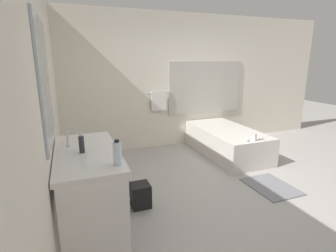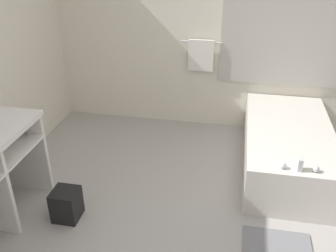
{
  "view_description": "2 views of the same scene",
  "coord_description": "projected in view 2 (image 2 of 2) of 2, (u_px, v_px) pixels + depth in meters",
  "views": [
    {
      "loc": [
        -2.0,
        -2.83,
        1.8
      ],
      "look_at": [
        -0.66,
        0.67,
        0.84
      ],
      "focal_mm": 28.0,
      "sensor_mm": 36.0,
      "label": 1
    },
    {
      "loc": [
        0.16,
        -2.43,
        2.4
      ],
      "look_at": [
        -0.43,
        0.61,
        0.76
      ],
      "focal_mm": 40.0,
      "sensor_mm": 36.0,
      "label": 2
    }
  ],
  "objects": [
    {
      "name": "ground_plane",
      "position": [
        203.0,
        240.0,
        3.26
      ],
      "size": [
        16.0,
        16.0,
        0.0
      ],
      "primitive_type": "plane",
      "color": "#A8A39E",
      "rests_on": "ground"
    },
    {
      "name": "wall_back_with_blinds",
      "position": [
        230.0,
        26.0,
        4.56
      ],
      "size": [
        7.4,
        0.13,
        2.7
      ],
      "color": "silver",
      "rests_on": "ground_plane"
    },
    {
      "name": "bathtub",
      "position": [
        287.0,
        146.0,
        4.12
      ],
      "size": [
        0.91,
        1.8,
        0.62
      ],
      "color": "silver",
      "rests_on": "ground_plane"
    },
    {
      "name": "waste_bin",
      "position": [
        66.0,
        204.0,
        3.44
      ],
      "size": [
        0.24,
        0.24,
        0.3
      ],
      "color": "black",
      "rests_on": "ground_plane"
    }
  ]
}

